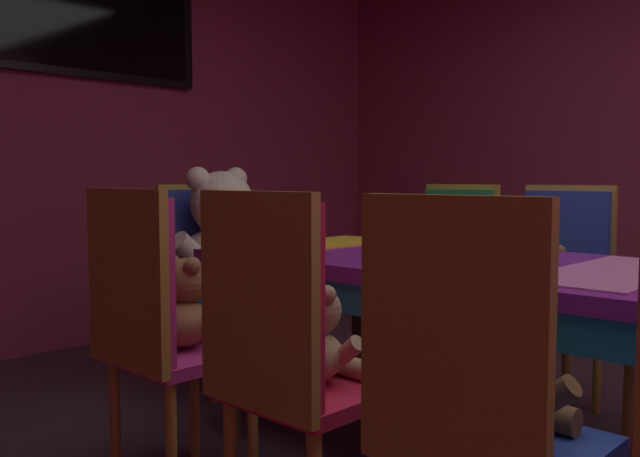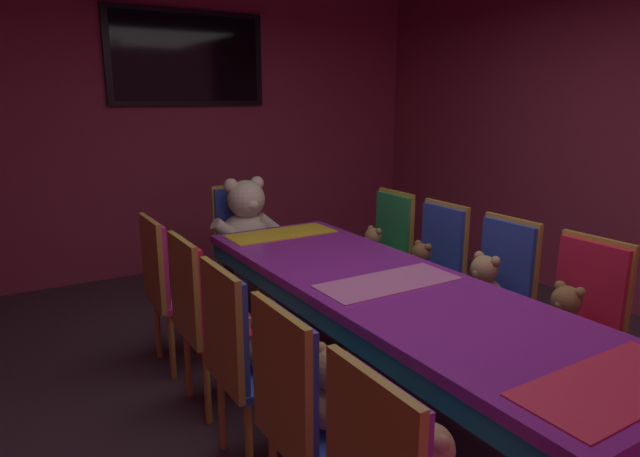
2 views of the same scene
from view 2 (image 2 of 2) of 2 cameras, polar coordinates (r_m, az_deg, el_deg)
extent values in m
plane|color=#3F2D38|center=(3.22, 6.75, -18.16)|extent=(7.90, 7.90, 0.00)
cube|color=#99334C|center=(5.62, -13.60, 10.23)|extent=(5.20, 0.12, 2.80)
cube|color=purple|center=(2.91, 7.14, -6.10)|extent=(0.90, 2.90, 0.05)
cube|color=teal|center=(2.94, 7.10, -7.48)|extent=(0.88, 2.84, 0.10)
cylinder|color=#4C3826|center=(4.25, 0.14, -4.87)|extent=(0.07, 0.07, 0.69)
cylinder|color=#4C3826|center=(3.93, -9.48, -6.64)|extent=(0.07, 0.07, 0.69)
cube|color=#E52D4C|center=(2.16, 28.44, -14.17)|extent=(0.77, 0.32, 0.01)
cube|color=pink|center=(2.91, 7.16, -5.58)|extent=(0.77, 0.32, 0.01)
cube|color=yellow|center=(3.90, -4.10, -0.52)|extent=(0.77, 0.32, 0.01)
sphere|color=tan|center=(1.76, 11.39, -21.64)|extent=(0.15, 0.15, 0.15)
sphere|color=tan|center=(1.80, 12.68, -21.34)|extent=(0.06, 0.06, 0.06)
sphere|color=tan|center=(1.76, 9.72, -19.46)|extent=(0.06, 0.06, 0.06)
sphere|color=tan|center=(1.69, 12.44, -21.12)|extent=(0.06, 0.06, 0.06)
cube|color=#2D47B2|center=(2.24, 0.87, -20.46)|extent=(0.40, 0.40, 0.04)
cube|color=#2D47B2|center=(2.02, -3.60, -15.55)|extent=(0.05, 0.38, 0.50)
cube|color=gold|center=(2.01, -4.17, -15.69)|extent=(0.03, 0.41, 0.55)
cylinder|color=gold|center=(2.55, 2.07, -21.97)|extent=(0.04, 0.04, 0.42)
ellipsoid|color=#9E7247|center=(2.18, 0.88, -18.07)|extent=(0.20, 0.20, 0.16)
sphere|color=#9E7247|center=(2.11, 1.32, -14.56)|extent=(0.16, 0.16, 0.16)
sphere|color=tan|center=(2.14, 2.60, -14.48)|extent=(0.06, 0.06, 0.06)
sphere|color=#9E7247|center=(2.12, 0.01, -12.57)|extent=(0.06, 0.06, 0.06)
sphere|color=#9E7247|center=(2.03, 1.84, -13.86)|extent=(0.06, 0.06, 0.06)
cylinder|color=#9E7247|center=(2.26, 0.39, -16.29)|extent=(0.06, 0.14, 0.13)
cylinder|color=#9E7247|center=(2.12, 3.43, -18.59)|extent=(0.06, 0.14, 0.13)
cylinder|color=#9E7247|center=(2.30, 3.05, -17.72)|extent=(0.07, 0.15, 0.07)
cylinder|color=#9E7247|center=(2.23, 4.68, -18.91)|extent=(0.07, 0.15, 0.07)
cube|color=#2D47B2|center=(2.64, -5.78, -14.75)|extent=(0.40, 0.40, 0.04)
cube|color=#2D47B2|center=(2.46, -9.77, -10.11)|extent=(0.05, 0.38, 0.50)
cube|color=gold|center=(2.46, -10.24, -10.20)|extent=(0.03, 0.41, 0.55)
cylinder|color=gold|center=(2.94, -4.14, -16.69)|extent=(0.04, 0.04, 0.42)
cylinder|color=gold|center=(2.70, -0.85, -19.66)|extent=(0.04, 0.04, 0.42)
cylinder|color=gold|center=(2.83, -10.21, -18.18)|extent=(0.04, 0.04, 0.42)
cylinder|color=gold|center=(2.58, -7.44, -21.53)|extent=(0.04, 0.04, 0.42)
ellipsoid|color=brown|center=(2.60, -5.83, -12.77)|extent=(0.19, 0.19, 0.15)
sphere|color=brown|center=(2.55, -5.57, -10.00)|extent=(0.15, 0.15, 0.15)
sphere|color=#99663C|center=(2.57, -4.53, -10.01)|extent=(0.06, 0.06, 0.06)
sphere|color=brown|center=(2.57, -6.48, -8.49)|extent=(0.06, 0.06, 0.06)
sphere|color=brown|center=(2.47, -5.37, -9.34)|extent=(0.06, 0.06, 0.06)
cylinder|color=brown|center=(2.68, -5.96, -11.54)|extent=(0.05, 0.13, 0.12)
cylinder|color=brown|center=(2.53, -4.11, -13.10)|extent=(0.05, 0.13, 0.12)
cylinder|color=brown|center=(2.71, -3.90, -12.77)|extent=(0.06, 0.14, 0.06)
cylinder|color=brown|center=(2.63, -2.89, -13.60)|extent=(0.06, 0.14, 0.06)
cube|color=red|center=(3.12, -10.12, -10.30)|extent=(0.40, 0.40, 0.04)
cube|color=red|center=(2.97, -13.59, -6.14)|extent=(0.05, 0.38, 0.50)
cube|color=gold|center=(2.96, -13.99, -6.20)|extent=(0.03, 0.41, 0.55)
cylinder|color=gold|center=(3.40, -8.40, -12.38)|extent=(0.04, 0.04, 0.42)
cylinder|color=gold|center=(3.14, -6.03, -14.64)|extent=(0.04, 0.04, 0.42)
cylinder|color=gold|center=(3.31, -13.64, -13.43)|extent=(0.04, 0.04, 0.42)
cylinder|color=gold|center=(3.04, -11.71, -15.91)|extent=(0.04, 0.04, 0.42)
ellipsoid|color=tan|center=(3.08, -10.20, -8.68)|extent=(0.17, 0.17, 0.14)
sphere|color=tan|center=(3.04, -10.03, -6.49)|extent=(0.14, 0.14, 0.14)
sphere|color=tan|center=(3.06, -9.21, -6.53)|extent=(0.05, 0.05, 0.05)
sphere|color=tan|center=(3.07, -10.68, -5.35)|extent=(0.05, 0.05, 0.05)
sphere|color=tan|center=(2.98, -9.97, -5.91)|extent=(0.05, 0.05, 0.05)
cylinder|color=tan|center=(3.16, -10.18, -7.83)|extent=(0.05, 0.12, 0.11)
cylinder|color=tan|center=(3.01, -8.98, -8.87)|extent=(0.05, 0.12, 0.11)
cylinder|color=tan|center=(3.18, -8.57, -8.83)|extent=(0.06, 0.13, 0.06)
cylinder|color=tan|center=(3.10, -7.92, -9.39)|extent=(0.06, 0.13, 0.06)
cube|color=#CC338C|center=(3.62, -13.73, -7.06)|extent=(0.40, 0.40, 0.04)
cube|color=#CC338C|center=(3.49, -16.80, -3.36)|extent=(0.05, 0.38, 0.50)
cube|color=gold|center=(3.48, -17.14, -3.41)|extent=(0.03, 0.41, 0.55)
cylinder|color=gold|center=(3.89, -12.01, -9.13)|extent=(0.04, 0.04, 0.42)
cylinder|color=gold|center=(3.61, -10.27, -10.87)|extent=(0.04, 0.04, 0.42)
cylinder|color=gold|center=(3.81, -16.61, -9.92)|extent=(0.04, 0.04, 0.42)
cylinder|color=gold|center=(3.52, -15.23, -11.79)|extent=(0.04, 0.04, 0.42)
ellipsoid|color=olive|center=(3.58, -13.83, -5.51)|extent=(0.19, 0.19, 0.15)
sphere|color=olive|center=(3.55, -13.69, -3.38)|extent=(0.15, 0.15, 0.15)
sphere|color=#AE7747|center=(3.56, -12.89, -3.44)|extent=(0.06, 0.06, 0.06)
sphere|color=olive|center=(3.58, -14.28, -2.31)|extent=(0.06, 0.06, 0.06)
sphere|color=olive|center=(3.47, -13.72, -2.75)|extent=(0.06, 0.06, 0.06)
cylinder|color=olive|center=(3.68, -13.71, -4.77)|extent=(0.05, 0.13, 0.13)
cylinder|color=olive|center=(3.50, -12.75, -5.63)|extent=(0.05, 0.13, 0.13)
cylinder|color=olive|center=(3.68, -12.18, -5.75)|extent=(0.06, 0.14, 0.06)
cylinder|color=olive|center=(3.59, -11.64, -6.22)|extent=(0.06, 0.14, 0.06)
cylinder|color=gold|center=(2.98, 28.35, -18.02)|extent=(0.04, 0.04, 0.42)
cube|color=red|center=(3.18, 24.15, -10.87)|extent=(0.40, 0.40, 0.04)
cube|color=red|center=(3.23, 26.45, -5.60)|extent=(0.05, 0.38, 0.50)
cube|color=gold|center=(3.24, 26.66, -5.52)|extent=(0.03, 0.41, 0.55)
cylinder|color=gold|center=(3.47, 23.12, -12.83)|extent=(0.04, 0.04, 0.42)
cylinder|color=gold|center=(3.33, 27.71, -14.55)|extent=(0.04, 0.04, 0.42)
cylinder|color=gold|center=(3.24, 19.68, -14.48)|extent=(0.04, 0.04, 0.42)
cylinder|color=gold|center=(3.08, 24.46, -16.50)|extent=(0.04, 0.04, 0.42)
ellipsoid|color=olive|center=(3.14, 24.33, -9.14)|extent=(0.19, 0.19, 0.15)
sphere|color=olive|center=(3.08, 24.40, -6.86)|extent=(0.15, 0.15, 0.15)
sphere|color=#AE7747|center=(3.04, 23.82, -7.28)|extent=(0.06, 0.06, 0.06)
sphere|color=olive|center=(3.04, 25.56, -6.07)|extent=(0.06, 0.06, 0.06)
sphere|color=olive|center=(3.10, 23.82, -5.53)|extent=(0.06, 0.06, 0.06)
cylinder|color=olive|center=(3.06, 25.40, -9.57)|extent=(0.05, 0.13, 0.13)
cylinder|color=olive|center=(3.15, 22.53, -8.57)|extent=(0.05, 0.13, 0.13)
cylinder|color=olive|center=(3.04, 23.66, -10.89)|extent=(0.06, 0.14, 0.06)
cylinder|color=olive|center=(3.09, 22.13, -10.32)|extent=(0.06, 0.14, 0.06)
cube|color=#2D47B2|center=(3.48, 16.73, -8.07)|extent=(0.40, 0.40, 0.04)
cube|color=#2D47B2|center=(3.53, 18.99, -3.33)|extent=(0.05, 0.38, 0.50)
cube|color=gold|center=(3.54, 19.22, -3.27)|extent=(0.03, 0.41, 0.55)
cylinder|color=gold|center=(3.78, 16.33, -10.08)|extent=(0.04, 0.04, 0.42)
cylinder|color=gold|center=(3.59, 20.14, -11.64)|extent=(0.04, 0.04, 0.42)
cylinder|color=gold|center=(3.57, 12.77, -11.33)|extent=(0.04, 0.04, 0.42)
cylinder|color=gold|center=(3.37, 16.63, -13.12)|extent=(0.04, 0.04, 0.42)
ellipsoid|color=tan|center=(3.45, 16.85, -6.37)|extent=(0.20, 0.20, 0.16)
sphere|color=tan|center=(3.39, 16.81, -4.07)|extent=(0.16, 0.16, 0.16)
sphere|color=tan|center=(3.35, 16.16, -4.44)|extent=(0.06, 0.06, 0.06)
sphere|color=tan|center=(3.34, 17.87, -3.27)|extent=(0.06, 0.06, 0.06)
sphere|color=tan|center=(3.42, 16.33, -2.78)|extent=(0.06, 0.06, 0.06)
cylinder|color=tan|center=(3.35, 17.68, -6.72)|extent=(0.06, 0.15, 0.14)
cylinder|color=tan|center=(3.48, 15.15, -5.79)|extent=(0.06, 0.15, 0.14)
cylinder|color=tan|center=(3.34, 15.92, -7.97)|extent=(0.07, 0.15, 0.07)
cylinder|color=tan|center=(3.41, 14.59, -7.44)|extent=(0.07, 0.15, 0.07)
cube|color=#2D47B2|center=(3.85, 10.56, -5.62)|extent=(0.40, 0.40, 0.04)
cube|color=#2D47B2|center=(3.89, 12.71, -1.37)|extent=(0.05, 0.38, 0.50)
cube|color=gold|center=(3.91, 12.94, -1.32)|extent=(0.03, 0.41, 0.55)
cylinder|color=gold|center=(4.14, 10.61, -7.62)|extent=(0.04, 0.04, 0.42)
cylinder|color=gold|center=(3.93, 13.74, -8.98)|extent=(0.04, 0.04, 0.42)
cylinder|color=gold|center=(3.95, 7.10, -8.57)|extent=(0.04, 0.04, 0.42)
cylinder|color=gold|center=(3.72, 10.19, -10.09)|extent=(0.04, 0.04, 0.42)
ellipsoid|color=brown|center=(3.82, 10.62, -4.27)|extent=(0.17, 0.17, 0.14)
sphere|color=brown|center=(3.78, 10.53, -2.53)|extent=(0.14, 0.14, 0.14)
sphere|color=#99663C|center=(3.75, 9.99, -2.79)|extent=(0.05, 0.05, 0.05)
sphere|color=brown|center=(3.74, 11.25, -1.92)|extent=(0.05, 0.05, 0.05)
sphere|color=brown|center=(3.81, 10.22, -1.58)|extent=(0.05, 0.05, 0.05)
cylinder|color=brown|center=(3.74, 11.09, -4.49)|extent=(0.05, 0.12, 0.11)
cylinder|color=brown|center=(3.86, 9.39, -3.84)|extent=(0.05, 0.12, 0.11)
cylinder|color=brown|center=(3.73, 9.77, -5.41)|extent=(0.06, 0.13, 0.06)
cylinder|color=brown|center=(3.80, 8.88, -5.04)|extent=(0.06, 0.13, 0.06)
cube|color=#268C4C|center=(4.26, 5.66, -3.57)|extent=(0.40, 0.40, 0.04)
cube|color=#268C4C|center=(4.30, 7.67, 0.26)|extent=(0.05, 0.38, 0.50)
cube|color=gold|center=(4.31, 7.89, 0.29)|extent=(0.03, 0.41, 0.55)
cylinder|color=gold|center=(4.55, 6.01, -5.52)|extent=(0.04, 0.04, 0.42)
cylinder|color=gold|center=(4.31, 8.59, -6.68)|extent=(0.04, 0.04, 0.42)
cylinder|color=gold|center=(4.37, 2.64, -6.25)|extent=(0.04, 0.04, 0.42)
cylinder|color=gold|center=(4.12, 5.13, -7.53)|extent=(0.04, 0.04, 0.42)
ellipsoid|color=#9E7247|center=(4.24, 5.69, -2.37)|extent=(0.16, 0.16, 0.13)
sphere|color=#9E7247|center=(4.20, 5.57, -0.83)|extent=(0.13, 0.13, 0.13)
sphere|color=tan|center=(4.17, 5.07, -1.05)|extent=(0.05, 0.05, 0.05)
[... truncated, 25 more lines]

